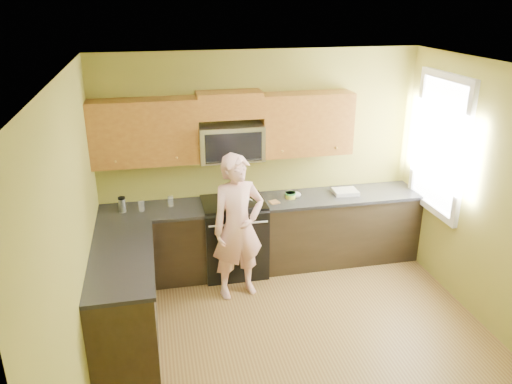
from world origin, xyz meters
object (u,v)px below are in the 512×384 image
object	(u,v)px
travel_mug	(123,212)
woman	(238,227)
stove	(234,237)
frying_pan	(244,209)
butter_tub	(290,198)
microwave	(231,159)

from	to	relation	value
travel_mug	woman	bearing A→B (deg)	-23.69
stove	woman	distance (m)	0.65
frying_pan	woman	bearing A→B (deg)	-104.58
butter_tub	travel_mug	world-z (taller)	travel_mug
stove	microwave	xyz separation A→B (m)	(0.00, 0.12, 0.97)
microwave	butter_tub	bearing A→B (deg)	-7.71
microwave	butter_tub	distance (m)	0.90
stove	travel_mug	distance (m)	1.38
microwave	travel_mug	world-z (taller)	microwave
microwave	woman	size ratio (longest dim) A/B	0.45
woman	butter_tub	distance (m)	0.95
butter_tub	frying_pan	bearing A→B (deg)	-156.51
frying_pan	butter_tub	world-z (taller)	frying_pan
microwave	woman	world-z (taller)	woman
woman	microwave	bearing A→B (deg)	73.65
woman	frying_pan	size ratio (longest dim) A/B	3.31
microwave	frying_pan	size ratio (longest dim) A/B	1.48
woman	stove	bearing A→B (deg)	72.82
travel_mug	stove	bearing A→B (deg)	-1.37
stove	butter_tub	xyz separation A→B (m)	(0.73, 0.03, 0.45)
woman	butter_tub	world-z (taller)	woman
microwave	woman	xyz separation A→B (m)	(-0.04, -0.65, -0.60)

